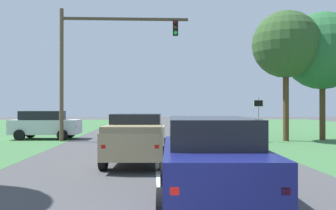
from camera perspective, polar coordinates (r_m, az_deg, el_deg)
The scene contains 8 objects.
ground_plane at distance 13.61m, azimuth -1.71°, elevation -9.23°, with size 120.00×120.00×0.00m, color #424244.
red_suv_near at distance 7.86m, azimuth 6.86°, elevation -8.52°, with size 2.42×4.82×1.88m.
pickup_truck_lead at distance 13.57m, azimuth -4.92°, elevation -5.12°, with size 2.44×5.32×1.86m.
traffic_light at distance 22.73m, azimuth -11.60°, elevation 7.98°, with size 7.90×0.40×8.14m.
keep_moving_sign at distance 22.42m, azimuth 14.16°, elevation -1.32°, with size 0.60×0.09×2.67m.
oak_tree_right at distance 25.14m, azimuth 23.31°, elevation 7.88°, with size 4.92×4.92×8.14m.
crossing_suv_far at distance 24.74m, azimuth -18.94°, elevation -2.93°, with size 4.35×2.22×1.84m.
extra_tree_1 at distance 23.64m, azimuth 18.21°, elevation 9.08°, with size 4.14×4.14×8.05m.
Camera 1 is at (-0.22, -3.40, 2.13)m, focal length 38.37 mm.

